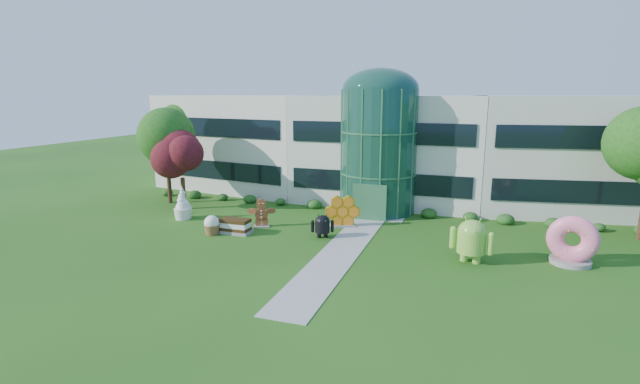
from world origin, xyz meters
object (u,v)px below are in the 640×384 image
(android_black, at_px, (322,224))
(gingerbread, at_px, (261,213))
(android_green, at_px, (472,237))
(donut, at_px, (573,239))

(android_black, xyz_separation_m, gingerbread, (-5.01, 1.07, 0.13))
(android_black, height_order, gingerbread, gingerbread)
(android_green, xyz_separation_m, android_black, (-9.50, 1.65, -0.56))
(android_green, relative_size, donut, 1.02)
(donut, bearing_deg, android_green, -151.87)
(donut, bearing_deg, android_black, -168.41)
(android_black, distance_m, gingerbread, 5.13)
(android_black, height_order, donut, donut)
(donut, height_order, gingerbread, donut)
(gingerbread, bearing_deg, android_black, -34.72)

